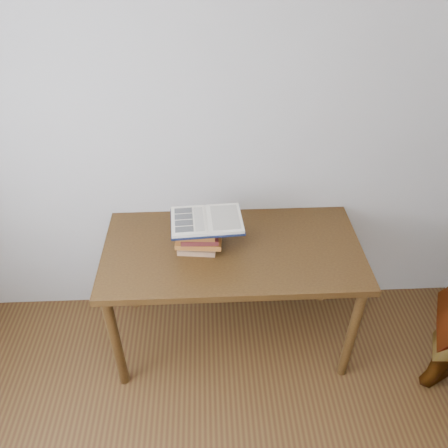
{
  "coord_description": "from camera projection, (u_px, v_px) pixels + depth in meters",
  "views": [
    {
      "loc": [
        -0.04,
        -0.49,
        2.43
      ],
      "look_at": [
        0.04,
        1.35,
        0.99
      ],
      "focal_mm": 35.0,
      "sensor_mm": 36.0,
      "label": 1
    }
  ],
  "objects": [
    {
      "name": "open_book",
      "position": [
        207.0,
        221.0,
        2.37
      ],
      "size": [
        0.41,
        0.29,
        0.03
      ],
      "rotation": [
        0.0,
        0.0,
        0.06
      ],
      "color": "black",
      "rests_on": "book_stack"
    },
    {
      "name": "book_stack",
      "position": [
        199.0,
        236.0,
        2.43
      ],
      "size": [
        0.27,
        0.2,
        0.18
      ],
      "color": "#9D7851",
      "rests_on": "desk"
    },
    {
      "name": "room_shell",
      "position": [
        194.0,
        386.0,
        0.89
      ],
      "size": [
        3.54,
        3.54,
        2.62
      ],
      "color": "#B8B4AE",
      "rests_on": "ground"
    },
    {
      "name": "desk",
      "position": [
        232.0,
        260.0,
        2.54
      ],
      "size": [
        1.48,
        0.74,
        0.79
      ],
      "color": "#482F12",
      "rests_on": "ground"
    }
  ]
}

